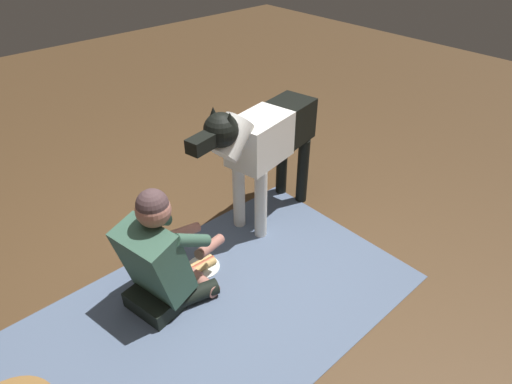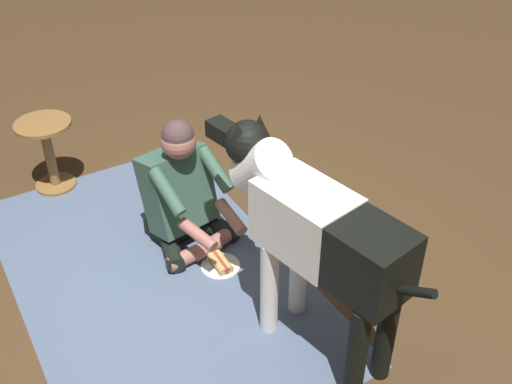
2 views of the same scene
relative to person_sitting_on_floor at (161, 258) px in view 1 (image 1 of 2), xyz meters
name	(u,v)px [view 1 (image 1 of 2)]	position (x,y,z in m)	size (l,w,h in m)	color
ground_plane	(230,281)	(-0.41, 0.17, -0.36)	(12.80, 12.80, 0.00)	#4C351F
area_rug	(220,307)	(-0.21, 0.31, -0.35)	(2.52, 1.54, 0.01)	slate
person_sitting_on_floor	(161,258)	(0.00, 0.00, 0.00)	(0.72, 0.57, 0.87)	black
large_dog	(264,140)	(-1.07, -0.20, 0.37)	(1.41, 0.44, 1.14)	white
hot_dog_on_plate	(203,265)	(-0.35, -0.07, -0.33)	(0.24, 0.24, 0.06)	white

